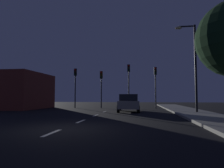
# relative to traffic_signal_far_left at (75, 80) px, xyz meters

# --- Properties ---
(ground_plane) EXTENTS (80.00, 80.00, 0.00)m
(ground_plane) POSITION_rel_traffic_signal_far_left_xyz_m (4.86, -9.45, -3.47)
(ground_plane) COLOR black
(sidewalk_curb_right) EXTENTS (3.00, 40.00, 0.15)m
(sidewalk_curb_right) POSITION_rel_traffic_signal_far_left_xyz_m (12.36, -9.45, -3.39)
(sidewalk_curb_right) COLOR gray
(sidewalk_curb_right) RESTS_ON ground_plane
(lane_stripe_nearest) EXTENTS (0.16, 1.60, 0.01)m
(lane_stripe_nearest) POSITION_rel_traffic_signal_far_left_xyz_m (4.86, -17.65, -3.46)
(lane_stripe_nearest) COLOR silver
(lane_stripe_nearest) RESTS_ON ground_plane
(lane_stripe_second) EXTENTS (0.16, 1.60, 0.01)m
(lane_stripe_second) POSITION_rel_traffic_signal_far_left_xyz_m (4.86, -13.85, -3.46)
(lane_stripe_second) COLOR silver
(lane_stripe_second) RESTS_ON ground_plane
(lane_stripe_third) EXTENTS (0.16, 1.60, 0.01)m
(lane_stripe_third) POSITION_rel_traffic_signal_far_left_xyz_m (4.86, -10.05, -3.46)
(lane_stripe_third) COLOR silver
(lane_stripe_third) RESTS_ON ground_plane
(lane_stripe_fourth) EXTENTS (0.16, 1.60, 0.01)m
(lane_stripe_fourth) POSITION_rel_traffic_signal_far_left_xyz_m (4.86, -6.25, -3.46)
(lane_stripe_fourth) COLOR silver
(lane_stripe_fourth) RESTS_ON ground_plane
(traffic_signal_far_left) EXTENTS (0.32, 0.38, 4.95)m
(traffic_signal_far_left) POSITION_rel_traffic_signal_far_left_xyz_m (0.00, 0.00, 0.00)
(traffic_signal_far_left) COLOR #2D2D30
(traffic_signal_far_left) RESTS_ON ground_plane
(traffic_signal_center_left) EXTENTS (0.32, 0.38, 4.56)m
(traffic_signal_center_left) POSITION_rel_traffic_signal_far_left_xyz_m (3.34, -0.00, -0.25)
(traffic_signal_center_left) COLOR #2D2D30
(traffic_signal_center_left) RESTS_ON ground_plane
(traffic_signal_center_right) EXTENTS (0.32, 0.38, 5.33)m
(traffic_signal_center_right) POSITION_rel_traffic_signal_far_left_xyz_m (6.74, 0.00, 0.24)
(traffic_signal_center_right) COLOR black
(traffic_signal_center_right) RESTS_ON ground_plane
(traffic_signal_far_right) EXTENTS (0.32, 0.38, 4.94)m
(traffic_signal_far_right) POSITION_rel_traffic_signal_far_left_xyz_m (9.93, -0.00, -0.01)
(traffic_signal_far_right) COLOR #2D2D30
(traffic_signal_far_right) RESTS_ON ground_plane
(car_stopped_ahead) EXTENTS (2.11, 4.27, 1.61)m
(car_stopped_ahead) POSITION_rel_traffic_signal_far_left_xyz_m (7.04, -5.79, -2.66)
(car_stopped_ahead) COLOR gray
(car_stopped_ahead) RESTS_ON ground_plane
(street_lamp_right) EXTENTS (1.67, 0.36, 7.34)m
(street_lamp_right) POSITION_rel_traffic_signal_far_left_xyz_m (12.42, -7.50, 0.92)
(street_lamp_right) COLOR black
(street_lamp_right) RESTS_ON ground_plane
(storefront_left) EXTENTS (5.37, 7.44, 4.13)m
(storefront_left) POSITION_rel_traffic_signal_far_left_xyz_m (-5.83, -2.62, -1.40)
(storefront_left) COLOR maroon
(storefront_left) RESTS_ON ground_plane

